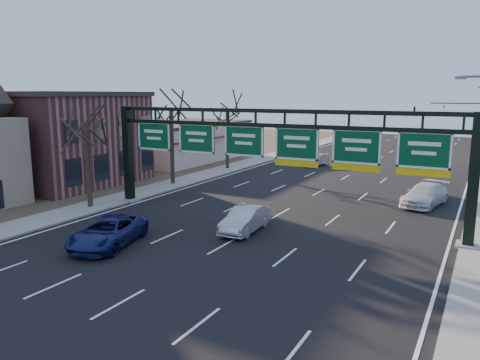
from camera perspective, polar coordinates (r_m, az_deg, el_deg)
The scene contains 16 objects.
ground at distance 23.90m, azimuth -4.63°, elevation -9.38°, with size 160.00×160.00×0.00m, color black.
sidewalk_left at distance 46.93m, azimuth -4.56°, elevation 0.55°, with size 3.00×120.00×0.12m, color gray.
dirt_strip_left at distance 54.43m, azimuth -15.43°, elevation 1.54°, with size 21.00×120.00×0.06m, color #473D2B.
lane_markings at distance 41.53m, azimuth 10.48°, elevation -0.96°, with size 21.60×120.00×0.01m, color white.
sign_gantry at distance 29.66m, azimuth 3.91°, elevation 3.71°, with size 24.60×1.20×7.20m.
brick_block at distance 45.24m, azimuth -20.31°, elevation 4.81°, with size 10.40×12.40×8.30m.
cream_strip at distance 58.83m, azimuth -6.98°, elevation 4.77°, with size 10.90×18.40×4.70m.
tree_gantry at distance 34.61m, azimuth -18.41°, elevation 8.30°, with size 3.60×3.60×8.48m.
tree_mid at distance 42.12m, azimuth -8.45°, elevation 10.01°, with size 3.60×3.60×9.24m.
tree_far at distance 50.51m, azimuth -1.57°, elevation 9.75°, with size 3.60×3.60×8.86m.
traffic_signal_mast at distance 74.19m, azimuth 23.31°, elevation 7.59°, with size 10.16×0.54×7.00m.
car_blue_suv at distance 26.37m, azimuth -15.78°, elevation -6.09°, with size 2.54×5.50×1.53m, color navy.
car_silver_sedan at distance 27.91m, azimuth 0.63°, elevation -4.83°, with size 1.56×4.48×1.47m, color #AAAAAF.
car_white_wagon at distance 37.03m, azimuth 21.62°, elevation -1.68°, with size 2.20×5.42×1.57m, color silver.
car_grey_far at distance 39.55m, azimuth 21.98°, elevation -1.00°, with size 1.81×4.49×1.53m, color #3D4142.
car_silver_distant at distance 54.26m, azimuth 9.21°, elevation 2.46°, with size 1.45×4.16×1.37m, color #A1A0A5.
Camera 1 is at (12.27, -18.85, 8.09)m, focal length 35.00 mm.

